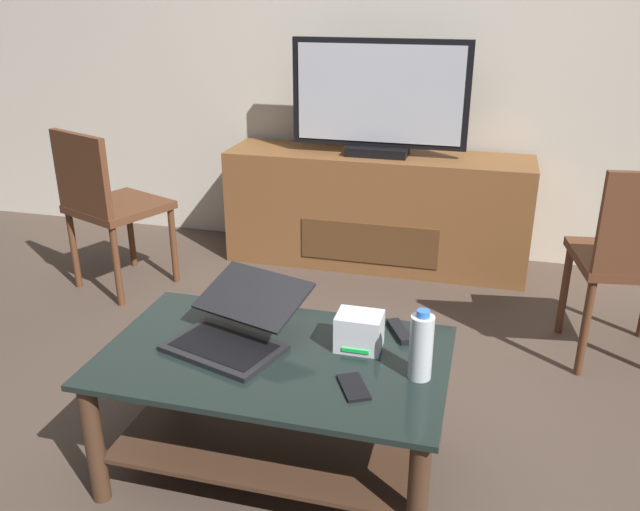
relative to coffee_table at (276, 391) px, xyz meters
The scene contains 12 objects.
ground_plane 0.32m from the coffee_table, 62.89° to the left, with size 7.68×7.68×0.00m, color #4C3D33.
back_wall 2.49m from the coffee_table, 89.11° to the left, with size 6.40×0.12×2.80m, color beige.
coffee_table is the anchor object (origin of this frame).
media_cabinet 1.92m from the coffee_table, 90.25° to the left, with size 1.76×0.44×0.67m.
television 2.01m from the coffee_table, 90.25° to the left, with size 0.99×0.20×0.64m.
dining_chair 1.63m from the coffee_table, 39.80° to the left, with size 0.50×0.50×0.91m.
side_chair 1.78m from the coffee_table, 138.61° to the left, with size 0.58×0.58×0.89m.
laptop 0.25m from the coffee_table, 163.46° to the left, with size 0.47×0.49×0.18m.
router_box 0.35m from the coffee_table, 23.19° to the left, with size 0.15×0.12×0.12m.
water_bottle_near 0.53m from the coffee_table, ahead, with size 0.07×0.07×0.23m.
cell_phone 0.35m from the coffee_table, 23.87° to the right, with size 0.07×0.14×0.01m, color black.
tv_remote 0.47m from the coffee_table, 32.36° to the left, with size 0.04×0.16×0.02m, color black.
Camera 1 is at (0.58, -1.82, 1.56)m, focal length 36.89 mm.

